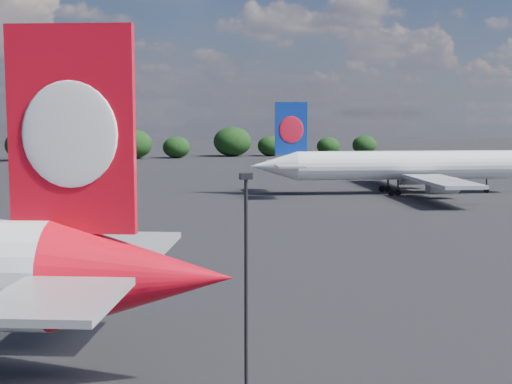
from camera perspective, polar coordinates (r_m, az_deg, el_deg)
name	(u,v)px	position (r m, az deg, el deg)	size (l,w,h in m)	color
ground	(26,219)	(96.10, -17.95, -2.05)	(500.00, 500.00, 0.00)	black
china_southern_airliner	(395,166)	(121.49, 11.05, 2.05)	(46.67, 44.60, 15.30)	white
apron_lamp_post	(246,280)	(31.99, -0.80, -7.04)	(0.55, 0.30, 10.86)	black
billboard_yellow	(72,146)	(217.62, -14.54, 3.59)	(5.00, 0.30, 5.50)	gold
horizon_treeline	(19,146)	(215.75, -18.40, 3.50)	(203.35, 16.07, 9.28)	black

